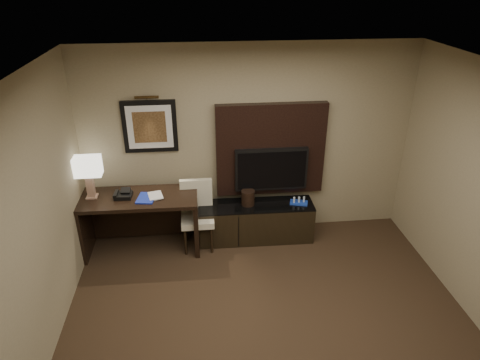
{
  "coord_description": "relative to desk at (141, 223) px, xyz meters",
  "views": [
    {
      "loc": [
        -0.69,
        -2.9,
        3.53
      ],
      "look_at": [
        -0.19,
        1.8,
        1.15
      ],
      "focal_mm": 32.0,
      "sensor_mm": 36.0,
      "label": 1
    }
  ],
  "objects": [
    {
      "name": "ice_bucket",
      "position": [
        1.46,
        0.12,
        0.25
      ],
      "size": [
        0.2,
        0.2,
        0.21
      ],
      "primitive_type": "cylinder",
      "rotation": [
        0.0,
        0.0,
        -0.05
      ],
      "color": "black",
      "rests_on": "credenza"
    },
    {
      "name": "tv",
      "position": [
        1.8,
        0.23,
        0.61
      ],
      "size": [
        1.0,
        0.08,
        0.6
      ],
      "primitive_type": "cube",
      "color": "black",
      "rests_on": "tv_wall_panel"
    },
    {
      "name": "blue_folder",
      "position": [
        0.11,
        -0.07,
        0.42
      ],
      "size": [
        0.26,
        0.32,
        0.02
      ],
      "primitive_type": "cube",
      "rotation": [
        0.0,
        0.0,
        -0.15
      ],
      "color": "#1A2EA9",
      "rests_on": "desk"
    },
    {
      "name": "tv_wall_panel",
      "position": [
        1.8,
        0.33,
        0.86
      ],
      "size": [
        1.5,
        0.12,
        1.3
      ],
      "primitive_type": "cube",
      "color": "black",
      "rests_on": "wall_back"
    },
    {
      "name": "credenza",
      "position": [
        1.58,
        0.09,
        -0.14
      ],
      "size": [
        1.61,
        0.47,
        0.55
      ],
      "primitive_type": "cube",
      "rotation": [
        0.0,
        0.0,
        -0.02
      ],
      "color": "black",
      "rests_on": "floor"
    },
    {
      "name": "picture_light",
      "position": [
        0.2,
        0.33,
        1.64
      ],
      "size": [
        0.04,
        0.04,
        0.3
      ],
      "primitive_type": "cylinder",
      "color": "#422E15",
      "rests_on": "wall_back"
    },
    {
      "name": "desk_phone",
      "position": [
        -0.19,
        0.01,
        0.47
      ],
      "size": [
        0.23,
        0.21,
        0.11
      ],
      "primitive_type": null,
      "rotation": [
        0.0,
        0.0,
        -0.06
      ],
      "color": "black",
      "rests_on": "desk"
    },
    {
      "name": "book",
      "position": [
        0.14,
        -0.05,
        0.53
      ],
      "size": [
        0.18,
        0.06,
        0.24
      ],
      "primitive_type": "imported",
      "rotation": [
        0.0,
        0.0,
        0.23
      ],
      "color": "#B4A18D",
      "rests_on": "desk"
    },
    {
      "name": "wall_left",
      "position": [
        -0.75,
        -2.11,
        0.94
      ],
      "size": [
        0.01,
        5.0,
        2.7
      ],
      "primitive_type": "cube",
      "color": "gray",
      "rests_on": "floor"
    },
    {
      "name": "wall_back",
      "position": [
        1.5,
        0.39,
        0.94
      ],
      "size": [
        4.5,
        0.01,
        2.7
      ],
      "primitive_type": "cube",
      "color": "gray",
      "rests_on": "floor"
    },
    {
      "name": "minibar_tray",
      "position": [
        2.18,
        0.07,
        0.18
      ],
      "size": [
        0.27,
        0.21,
        0.09
      ],
      "primitive_type": null,
      "rotation": [
        0.0,
        0.0,
        -0.29
      ],
      "color": "#1A3CAF",
      "rests_on": "credenza"
    },
    {
      "name": "artwork",
      "position": [
        0.2,
        0.37,
        1.24
      ],
      "size": [
        0.7,
        0.04,
        0.7
      ],
      "primitive_type": "cube",
      "color": "black",
      "rests_on": "wall_back"
    },
    {
      "name": "desk",
      "position": [
        0.0,
        0.0,
        0.0
      ],
      "size": [
        1.55,
        0.68,
        0.82
      ],
      "primitive_type": "cube",
      "rotation": [
        0.0,
        0.0,
        -0.02
      ],
      "color": "black",
      "rests_on": "floor"
    },
    {
      "name": "table_lamp",
      "position": [
        -0.59,
        0.05,
        0.68
      ],
      "size": [
        0.38,
        0.29,
        0.55
      ],
      "primitive_type": null,
      "rotation": [
        0.0,
        0.0,
        -0.34
      ],
      "color": "tan",
      "rests_on": "desk"
    },
    {
      "name": "ceiling",
      "position": [
        1.5,
        -2.11,
        2.29
      ],
      "size": [
        4.5,
        5.0,
        0.01
      ],
      "primitive_type": "cube",
      "color": "silver",
      "rests_on": "wall_back"
    },
    {
      "name": "desk_chair",
      "position": [
        0.76,
        -0.02,
        0.04
      ],
      "size": [
        0.44,
        0.51,
        0.91
      ],
      "primitive_type": null,
      "rotation": [
        0.0,
        0.0,
        0.01
      ],
      "color": "#EEE9C7",
      "rests_on": "floor"
    }
  ]
}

